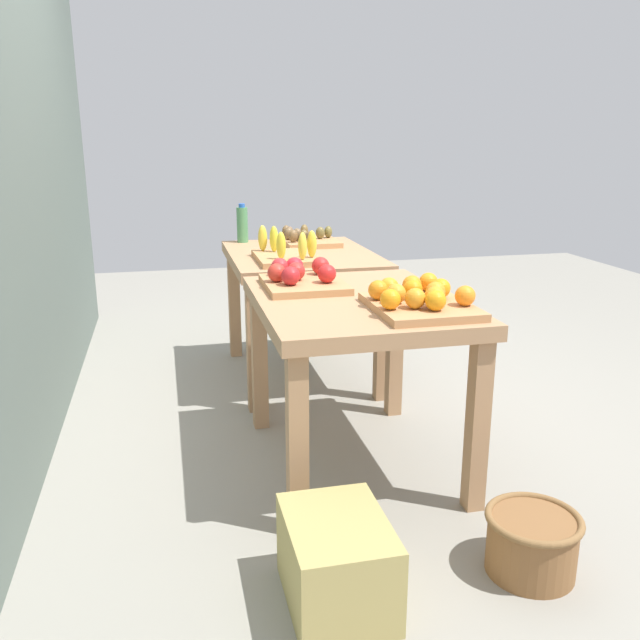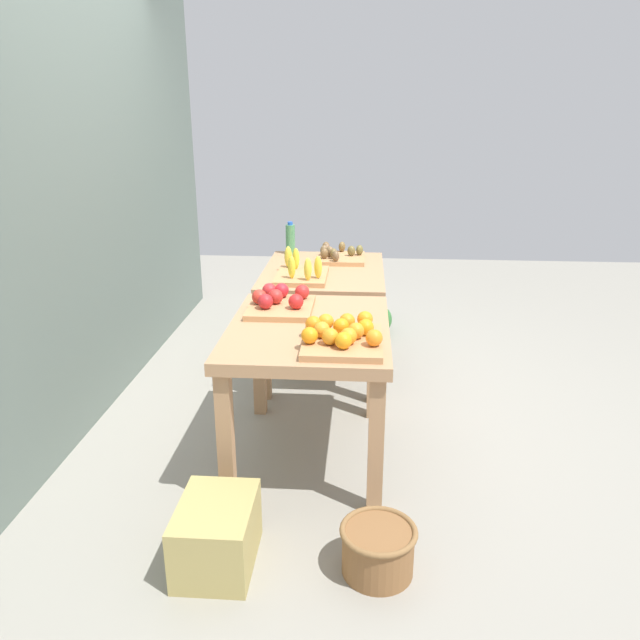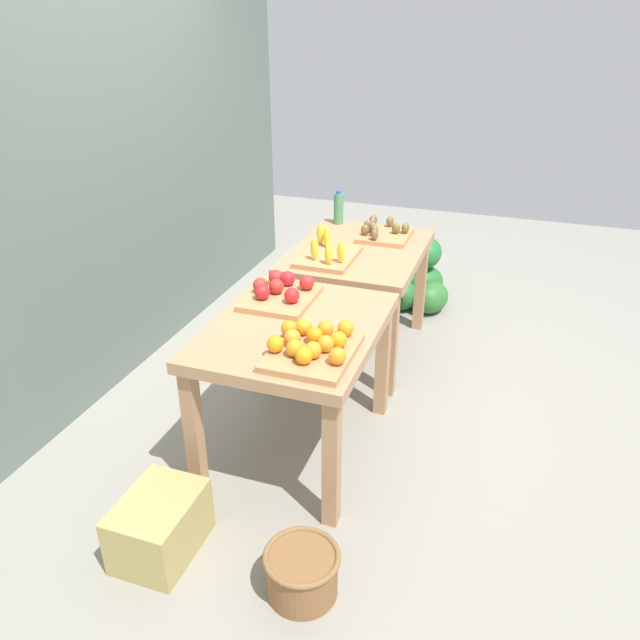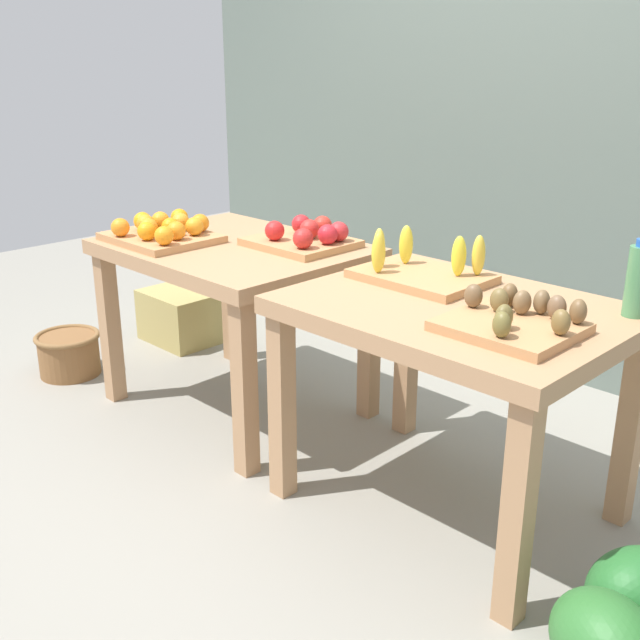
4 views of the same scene
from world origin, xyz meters
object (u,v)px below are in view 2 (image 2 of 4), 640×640
at_px(cardboard_produce_box, 217,534).
at_px(display_table_right, 324,285).
at_px(banana_crate, 301,273).
at_px(orange_bin, 342,335).
at_px(kiwi_bin, 339,256).
at_px(display_table_left, 309,345).
at_px(apple_bin, 280,302).
at_px(water_bottle, 290,239).
at_px(wicker_basket, 378,549).
at_px(watermelon_pile, 363,308).

bearing_deg(cardboard_produce_box, display_table_right, -8.63).
bearing_deg(banana_crate, orange_bin, -164.93).
bearing_deg(kiwi_bin, orange_bin, -177.15).
height_order(display_table_left, apple_bin, apple_bin).
height_order(water_bottle, wicker_basket, water_bottle).
bearing_deg(display_table_left, cardboard_produce_box, 160.71).
distance_m(banana_crate, water_bottle, 0.71).
height_order(display_table_left, wicker_basket, display_table_left).
bearing_deg(cardboard_produce_box, kiwi_bin, -10.00).
relative_size(display_table_right, wicker_basket, 3.35).
bearing_deg(kiwi_bin, display_table_left, 176.09).
relative_size(banana_crate, water_bottle, 1.86).
bearing_deg(display_table_right, wicker_basket, -169.98).
relative_size(banana_crate, kiwi_bin, 1.19).
bearing_deg(display_table_right, banana_crate, 152.86).
relative_size(wicker_basket, cardboard_produce_box, 0.78).
bearing_deg(cardboard_produce_box, water_bottle, -0.58).
xyz_separation_m(display_table_left, water_bottle, (1.56, 0.28, 0.22)).
relative_size(display_table_left, cardboard_produce_box, 2.60).
xyz_separation_m(orange_bin, cardboard_produce_box, (-0.61, 0.48, -0.64)).
xyz_separation_m(banana_crate, water_bottle, (0.69, 0.15, 0.07)).
relative_size(banana_crate, watermelon_pile, 0.66).
xyz_separation_m(orange_bin, apple_bin, (0.49, 0.35, -0.00)).
bearing_deg(water_bottle, wicker_basket, -165.53).
height_order(apple_bin, banana_crate, banana_crate).
bearing_deg(cardboard_produce_box, wicker_basket, -90.38).
distance_m(water_bottle, watermelon_pile, 0.96).
xyz_separation_m(orange_bin, water_bottle, (1.81, 0.45, 0.07)).
height_order(banana_crate, kiwi_bin, banana_crate).
bearing_deg(apple_bin, banana_crate, -4.74).
distance_m(display_table_right, apple_bin, 0.90).
xyz_separation_m(water_bottle, watermelon_pile, (0.43, -0.55, -0.66)).
bearing_deg(watermelon_pile, banana_crate, 160.56).
bearing_deg(banana_crate, wicker_basket, -164.67).
relative_size(display_table_right, banana_crate, 2.36).
distance_m(banana_crate, watermelon_pile, 1.33).
bearing_deg(water_bottle, kiwi_bin, -116.20).
distance_m(display_table_left, water_bottle, 1.60).
height_order(orange_bin, wicker_basket, orange_bin).
height_order(orange_bin, apple_bin, apple_bin).
height_order(kiwi_bin, cardboard_produce_box, kiwi_bin).
bearing_deg(banana_crate, cardboard_produce_box, 174.25).
xyz_separation_m(kiwi_bin, cardboard_produce_box, (-2.24, 0.39, -0.63)).
bearing_deg(water_bottle, watermelon_pile, -51.51).
bearing_deg(wicker_basket, display_table_left, 22.12).
bearing_deg(water_bottle, cardboard_produce_box, 179.42).
bearing_deg(apple_bin, water_bottle, 4.24).
relative_size(display_table_left, water_bottle, 4.40).
distance_m(apple_bin, wicker_basket, 1.40).
height_order(orange_bin, cardboard_produce_box, orange_bin).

